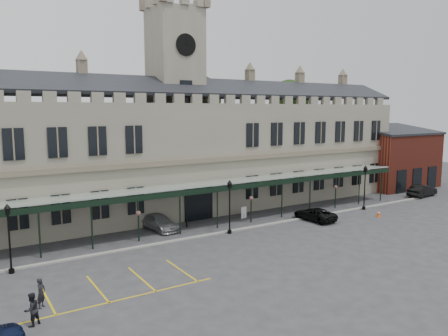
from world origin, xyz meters
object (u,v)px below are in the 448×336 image
car_taxi (159,222)px  clock_tower (176,94)px  lamp_post_right (365,183)px  person_b (32,309)px  person_a (41,293)px  car_van (315,214)px  traffic_cone (379,213)px  station_building (177,154)px  car_right_b (422,191)px  lamp_post_left (9,232)px  sign_board (244,213)px  lamp_post_mid (230,202)px

car_taxi → clock_tower: bearing=42.4°
lamp_post_right → person_b: 37.75m
clock_tower → person_a: clock_tower is taller
lamp_post_right → car_taxi: 23.90m
car_van → person_b: size_ratio=2.60×
traffic_cone → person_a: size_ratio=0.40×
clock_tower → person_b: clock_tower is taller
station_building → clock_tower: size_ratio=2.42×
car_right_b → lamp_post_right: bearing=89.3°
lamp_post_left → clock_tower: bearing=31.3°
station_building → person_a: (-17.49, -17.89, -5.58)m
car_taxi → person_a: (-12.49, -11.70, 0.17)m
traffic_cone → car_right_b: 14.45m
station_building → lamp_post_right: (18.31, -10.92, -3.43)m
car_right_b → person_a: (-48.27, -7.95, 0.09)m
sign_board → car_right_b: car_right_b is taller
sign_board → person_a: person_a is taller
person_a → person_b: (-0.81, -2.00, 0.02)m
traffic_cone → car_taxi: 23.30m
traffic_cone → sign_board: 14.46m
clock_tower → person_b: bearing=-132.5°
car_taxi → car_van: size_ratio=1.05×
station_building → lamp_post_right: bearing=-30.8°
lamp_post_mid → car_taxi: 7.22m
car_taxi → person_b: size_ratio=2.73×
lamp_post_right → lamp_post_left: bearing=-179.8°
car_right_b → lamp_post_left: bearing=86.1°
lamp_post_mid → car_taxi: size_ratio=1.02×
clock_tower → person_a: bearing=-134.2°
person_b → lamp_post_mid: bearing=175.6°
car_taxi → person_b: (-13.30, -13.70, 0.19)m
lamp_post_right → car_taxi: bearing=168.5°
car_taxi → car_right_b: size_ratio=1.03×
person_a → car_van: bearing=-36.2°
traffic_cone → sign_board: size_ratio=0.59×
lamp_post_left → traffic_cone: size_ratio=7.02×
lamp_post_right → car_van: bearing=-175.7°
car_van → person_a: (-27.51, -6.34, 0.23)m
traffic_cone → person_a: person_a is taller
car_right_b → station_building: bearing=66.9°
lamp_post_mid → car_taxi: (-4.99, 4.70, -2.26)m
sign_board → car_taxi: bearing=168.1°
lamp_post_left → car_right_b: bearing=1.3°
station_building → lamp_post_left: (-18.32, -11.06, -3.52)m
lamp_post_right → car_van: 8.64m
clock_tower → car_van: bearing=-49.3°
car_right_b → person_a: bearing=94.1°
car_van → person_a: size_ratio=2.66×
station_building → car_van: bearing=-49.0°
lamp_post_right → clock_tower: bearing=149.0°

